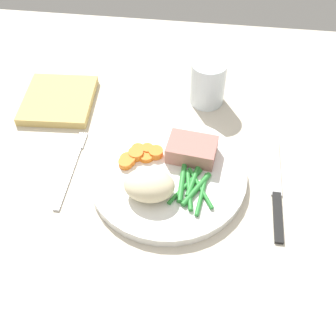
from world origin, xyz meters
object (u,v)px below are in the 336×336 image
at_px(knife, 276,190).
at_px(water_glass, 207,85).
at_px(dinner_plate, 168,175).
at_px(napkin, 59,100).
at_px(fork, 71,169).
at_px(meat_portion, 192,150).

height_order(knife, water_glass, water_glass).
bearing_deg(dinner_plate, napkin, 145.68).
distance_m(dinner_plate, fork, 0.16).
bearing_deg(water_glass, dinner_plate, -103.83).
relative_size(dinner_plate, napkin, 1.87).
height_order(dinner_plate, fork, dinner_plate).
bearing_deg(fork, knife, -3.35).
bearing_deg(knife, napkin, 161.78).
xyz_separation_m(meat_portion, knife, (0.14, -0.04, -0.03)).
xyz_separation_m(dinner_plate, napkin, (-0.23, 0.16, -0.00)).
xyz_separation_m(meat_portion, napkin, (-0.26, 0.12, -0.02)).
relative_size(meat_portion, knife, 0.38).
xyz_separation_m(knife, water_glass, (-0.12, 0.20, 0.03)).
relative_size(dinner_plate, knife, 1.23).
height_order(meat_portion, water_glass, water_glass).
relative_size(knife, napkin, 1.52).
bearing_deg(napkin, water_glass, 8.76).
bearing_deg(fork, napkin, 109.78).
xyz_separation_m(fork, water_glass, (0.21, 0.20, 0.03)).
xyz_separation_m(dinner_plate, meat_portion, (0.03, 0.04, 0.02)).
height_order(water_glass, napkin, water_glass).
bearing_deg(dinner_plate, knife, -0.94).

